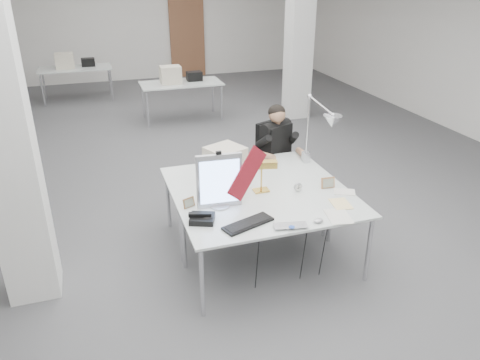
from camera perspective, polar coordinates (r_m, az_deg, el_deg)
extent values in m
cube|color=#49494B|center=(7.01, -3.55, 0.18)|extent=(10.00, 14.00, 0.02)
cube|color=silver|center=(13.34, -11.95, 18.75)|extent=(10.00, 0.02, 3.20)
cube|color=white|center=(4.44, -26.85, 4.91)|extent=(0.45, 0.45, 3.20)
cube|color=white|center=(9.67, 7.22, 16.90)|extent=(0.45, 0.45, 3.20)
cube|color=brown|center=(13.53, -6.45, 16.83)|extent=(0.95, 0.08, 2.10)
cube|color=silver|center=(4.55, 4.35, -3.73)|extent=(1.80, 0.90, 0.02)
cube|color=silver|center=(5.30, 0.69, 0.69)|extent=(1.80, 0.90, 0.02)
cube|color=silver|center=(9.59, -7.20, 11.61)|extent=(1.60, 0.80, 0.02)
cube|color=silver|center=(11.58, -19.46, 12.72)|extent=(1.60, 0.80, 0.02)
cube|color=gray|center=(13.18, -26.92, 12.17)|extent=(0.45, 0.55, 1.20)
cube|color=#B4B4B9|center=(4.47, -2.56, -0.11)|extent=(0.44, 0.08, 0.55)
cube|color=maroon|center=(4.49, 0.87, 0.80)|extent=(0.47, 0.21, 0.54)
cube|color=black|center=(4.27, 0.98, -5.36)|extent=(0.52, 0.32, 0.02)
imported|color=#A2A3A7|center=(4.22, 6.32, -5.92)|extent=(0.34, 0.25, 0.02)
ellipsoid|color=#A8A8AC|center=(4.36, 9.53, -4.92)|extent=(0.11, 0.08, 0.04)
cube|color=black|center=(4.33, -4.63, -4.72)|extent=(0.28, 0.27, 0.06)
cube|color=olive|center=(4.58, -6.26, -2.74)|extent=(0.13, 0.08, 0.10)
cube|color=#B0774C|center=(5.02, 10.66, -0.33)|extent=(0.15, 0.05, 0.12)
cylinder|color=#A7A7AB|center=(4.90, 7.08, -0.81)|extent=(0.09, 0.03, 0.09)
cube|color=silver|center=(4.50, 11.90, -4.35)|extent=(0.26, 0.34, 0.01)
cube|color=#F2D690|center=(4.73, 12.17, -2.85)|extent=(0.21, 0.27, 0.01)
cube|color=silver|center=(4.98, 12.62, -1.42)|extent=(0.26, 0.23, 0.01)
cube|color=#BFB29E|center=(5.15, -1.81, 2.18)|extent=(0.47, 0.46, 0.35)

